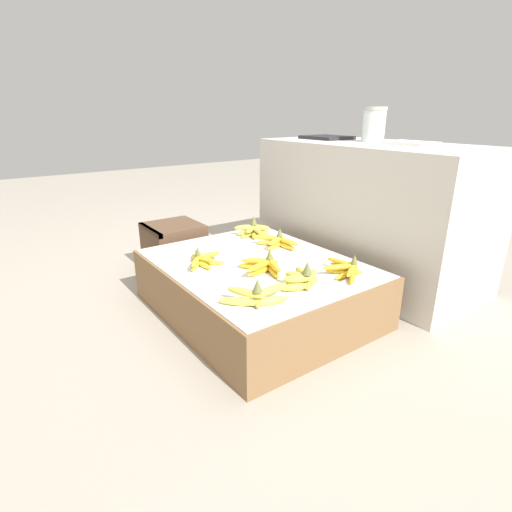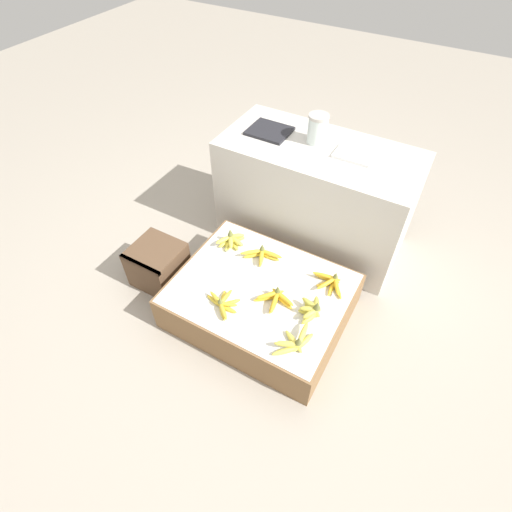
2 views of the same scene
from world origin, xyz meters
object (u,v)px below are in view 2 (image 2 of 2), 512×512
Objects in this scene: banana_bunch_front_right at (295,342)px; banana_bunch_back_left at (232,241)px; banana_bunch_middle_right at (312,310)px; banana_bunch_back_midleft at (262,254)px; banana_bunch_front_midleft at (223,303)px; banana_bunch_back_right at (331,282)px; banana_bunch_middle_midright at (275,298)px; glass_jar at (318,129)px; wooden_crate at (158,264)px; foam_tray_white at (354,155)px.

banana_bunch_front_right is 0.78m from banana_bunch_back_left.
banana_bunch_middle_right is 0.79× the size of banana_bunch_back_midleft.
banana_bunch_front_midleft is 0.44m from banana_bunch_front_right.
banana_bunch_middle_midright is at bearing -130.40° from banana_bunch_back_right.
banana_bunch_front_right is at bearing -68.87° from glass_jar.
banana_bunch_front_midleft is at bearing -90.88° from banana_bunch_back_midleft.
banana_bunch_middle_midright is 0.50m from banana_bunch_back_left.
wooden_crate is 0.60m from banana_bunch_front_midleft.
banana_bunch_middle_right reaches higher than banana_bunch_front_right.
wooden_crate is 1.35× the size of banana_bunch_back_right.
banana_bunch_back_midleft is at bearing 152.65° from banana_bunch_middle_right.
wooden_crate is 1.01m from banana_bunch_middle_right.
glass_jar is at bearing 124.43° from banana_bunch_back_right.
banana_bunch_back_left reaches higher than banana_bunch_back_right.
banana_bunch_middle_midright is (-0.21, 0.19, -0.00)m from banana_bunch_front_right.
wooden_crate is 1.26m from glass_jar.
foam_tray_white is at bearing 100.31° from banana_bunch_middle_right.
wooden_crate is at bearing -177.15° from banana_bunch_middle_midright.
banana_bunch_middle_right reaches higher than banana_bunch_back_left.
glass_jar reaches higher than banana_bunch_back_left.
banana_bunch_middle_midright is 1.01m from glass_jar.
banana_bunch_middle_right is at bearing -92.95° from banana_bunch_back_right.
wooden_crate is 0.49m from banana_bunch_back_left.
banana_bunch_middle_right is 0.91m from foam_tray_white.
foam_tray_white reaches higher than banana_bunch_back_right.
glass_jar is (0.25, 0.59, 0.53)m from banana_bunch_back_left.
banana_bunch_middle_midright is at bearing -30.19° from banana_bunch_back_left.
glass_jar is (-0.39, 0.82, 0.52)m from banana_bunch_middle_right.
banana_bunch_front_midleft is 0.61m from banana_bunch_back_right.
banana_bunch_middle_right is at bearing -27.35° from banana_bunch_back_midleft.
foam_tray_white is at bearing 105.52° from banana_bunch_back_right.
banana_bunch_back_left is 0.79× the size of banana_bunch_back_right.
banana_bunch_front_midleft is at bearing -143.90° from banana_bunch_middle_midright.
glass_jar is at bearing 115.64° from banana_bunch_middle_right.
banana_bunch_back_left is at bearing 116.36° from banana_bunch_front_midleft.
banana_bunch_middle_midright is 0.33m from banana_bunch_back_right.
banana_bunch_back_midleft is 1.10× the size of foam_tray_white.
banana_bunch_back_left is at bearing 177.79° from banana_bunch_back_midleft.
banana_bunch_back_left is 0.65m from banana_bunch_back_right.
foam_tray_white is at bearing 73.50° from banana_bunch_front_midleft.
banana_bunch_back_left is 1.00× the size of glass_jar.
foam_tray_white is (0.86, 0.85, 0.58)m from wooden_crate.
banana_bunch_middle_right is 1.05m from glass_jar.
banana_bunch_front_right reaches higher than banana_bunch_middle_midright.
banana_bunch_front_midleft is at bearing -136.59° from banana_bunch_back_right.
banana_bunch_middle_right is at bearing -64.36° from glass_jar.
banana_bunch_front_midleft is at bearing -12.44° from wooden_crate.
banana_bunch_back_left reaches higher than wooden_crate.
glass_jar is (-0.40, 1.03, 0.53)m from banana_bunch_front_right.
banana_bunch_middle_midright reaches higher than banana_bunch_back_right.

